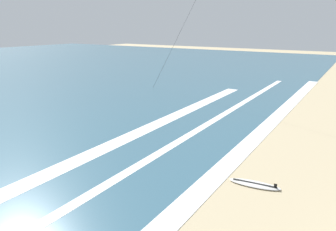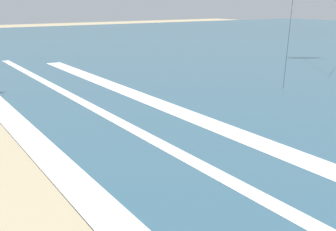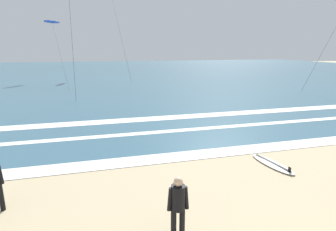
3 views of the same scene
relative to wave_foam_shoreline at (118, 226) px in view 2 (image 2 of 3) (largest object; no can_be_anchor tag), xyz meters
name	(u,v)px [view 2 (image 2 of 3)]	position (x,y,z in m)	size (l,w,h in m)	color
wave_foam_shoreline	(118,226)	(0.00, 0.00, 0.00)	(56.89, 0.99, 0.01)	white
wave_foam_mid_break	(228,180)	(-0.46, 3.51, 0.00)	(54.15, 0.53, 0.01)	white
wave_foam_outer_break	(247,138)	(-2.67, 6.38, 0.00)	(42.98, 1.09, 0.01)	white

